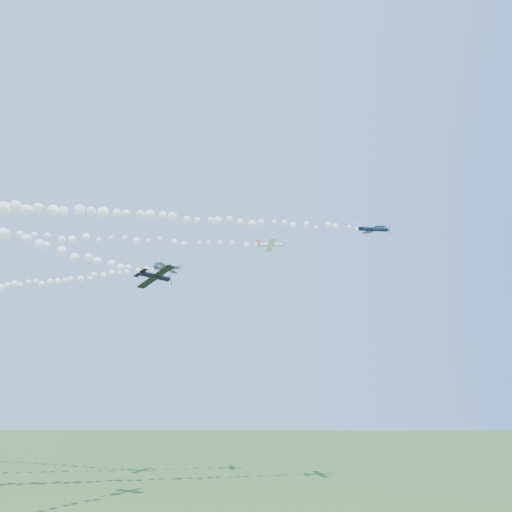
{
  "coord_description": "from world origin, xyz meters",
  "views": [
    {
      "loc": [
        4.27,
        -99.4,
        18.56
      ],
      "look_at": [
        3.64,
        -9.37,
        47.14
      ],
      "focal_mm": 30.0,
      "sensor_mm": 36.0,
      "label": 1
    }
  ],
  "objects_px": {
    "plane_white": "(270,245)",
    "plane_grey": "(167,268)",
    "plane_navy": "(374,229)",
    "plane_black": "(155,276)"
  },
  "relations": [
    {
      "from": "plane_navy",
      "to": "plane_black",
      "type": "height_order",
      "value": "plane_navy"
    },
    {
      "from": "plane_navy",
      "to": "plane_grey",
      "type": "xyz_separation_m",
      "value": [
        -44.5,
        7.94,
        -5.99
      ]
    },
    {
      "from": "plane_white",
      "to": "plane_black",
      "type": "distance_m",
      "value": 31.68
    },
    {
      "from": "plane_white",
      "to": "plane_black",
      "type": "xyz_separation_m",
      "value": [
        -20.91,
        -20.07,
        -12.78
      ]
    },
    {
      "from": "plane_navy",
      "to": "plane_black",
      "type": "bearing_deg",
      "value": -175.35
    },
    {
      "from": "plane_navy",
      "to": "plane_grey",
      "type": "relative_size",
      "value": 1.09
    },
    {
      "from": "plane_black",
      "to": "plane_white",
      "type": "bearing_deg",
      "value": -12.06
    },
    {
      "from": "plane_white",
      "to": "plane_grey",
      "type": "bearing_deg",
      "value": 174.53
    },
    {
      "from": "plane_white",
      "to": "plane_navy",
      "type": "height_order",
      "value": "plane_navy"
    },
    {
      "from": "plane_navy",
      "to": "plane_white",
      "type": "bearing_deg",
      "value": 147.11
    }
  ]
}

